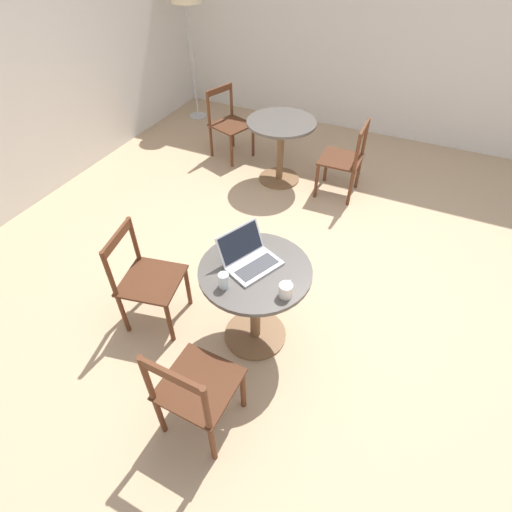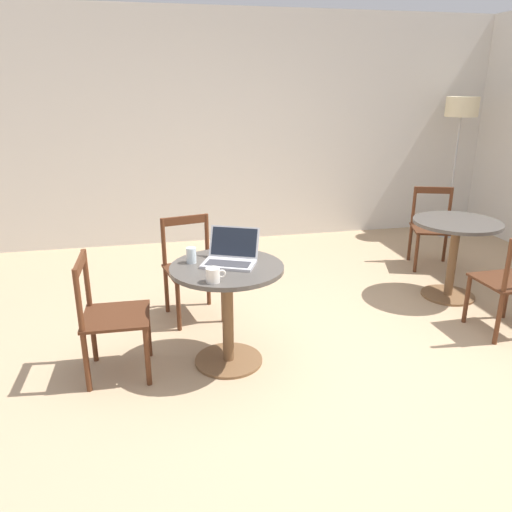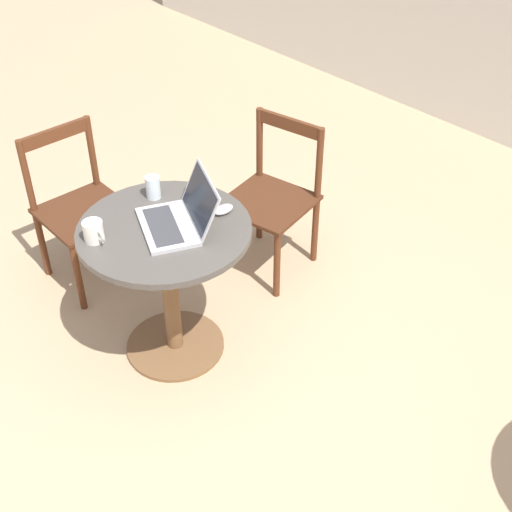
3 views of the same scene
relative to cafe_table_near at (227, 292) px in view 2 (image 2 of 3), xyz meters
name	(u,v)px [view 2 (image 2 of 3)]	position (x,y,z in m)	size (l,w,h in m)	color
ground_plane	(332,368)	(0.69, -0.24, -0.53)	(16.00, 16.00, 0.00)	tan
wall_back	(243,130)	(0.69, 2.99, 0.82)	(9.40, 0.06, 2.70)	silver
cafe_table_near	(227,292)	(0.00, 0.00, 0.00)	(0.76, 0.76, 0.72)	brown
cafe_table_mid	(455,242)	(2.18, 0.71, 0.00)	(0.76, 0.76, 0.72)	brown
chair_near_left	(109,316)	(-0.78, 0.02, -0.11)	(0.44, 0.44, 0.83)	#562D19
chair_near_back	(192,268)	(-0.17, 0.82, -0.11)	(0.51, 0.51, 0.83)	#562D19
chair_mid_front	(511,283)	(2.20, -0.03, -0.11)	(0.44, 0.44, 0.83)	#562D19
chair_mid_back	(433,228)	(2.46, 1.52, -0.11)	(0.54, 0.54, 0.83)	#562D19
floor_lamp	(461,113)	(3.30, 2.52, 1.00)	(0.39, 0.39, 1.73)	#B7B7B7
laptop	(231,256)	(0.04, 0.05, 0.24)	(0.44, 0.42, 0.22)	#B7B7BC
mouse	(233,251)	(0.09, 0.26, 0.21)	(0.06, 0.10, 0.03)	#B7B7BC
mug	(213,275)	(-0.13, -0.27, 0.24)	(0.12, 0.09, 0.09)	silver
drinking_glass	(191,255)	(-0.22, 0.11, 0.25)	(0.07, 0.07, 0.11)	silver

